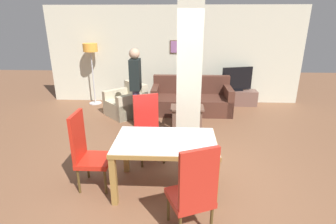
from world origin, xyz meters
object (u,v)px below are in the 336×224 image
(coffee_table, at_px, (187,116))
(tv_screen, at_px, (237,79))
(standing_person, at_px, (136,82))
(dining_chair_far_left, at_px, (148,127))
(dining_chair_near_right, at_px, (194,191))
(sofa, at_px, (191,101))
(dining_chair_head_left, at_px, (87,150))
(armchair, at_px, (127,104))
(floor_lamp, at_px, (91,53))
(tv_stand, at_px, (235,98))
(bottle, at_px, (182,103))
(dining_table, at_px, (166,151))

(coffee_table, xyz_separation_m, tv_screen, (1.42, 1.62, 0.51))
(tv_screen, relative_size, standing_person, 0.49)
(dining_chair_far_left, distance_m, dining_chair_near_right, 1.87)
(sofa, bearing_deg, dining_chair_far_left, 71.41)
(dining_chair_far_left, xyz_separation_m, dining_chair_head_left, (-0.77, -0.87, 0.00))
(armchair, relative_size, floor_lamp, 0.69)
(dining_chair_head_left, xyz_separation_m, tv_stand, (2.90, 4.02, -0.37))
(coffee_table, relative_size, tv_screen, 0.87)
(bottle, bearing_deg, dining_table, -95.66)
(dining_chair_far_left, relative_size, coffee_table, 1.52)
(dining_chair_head_left, bearing_deg, dining_table, 90.00)
(dining_chair_near_right, relative_size, bottle, 4.62)
(dining_chair_near_right, distance_m, tv_stand, 5.10)
(dining_chair_far_left, bearing_deg, tv_screen, -146.16)
(dining_table, relative_size, dining_chair_head_left, 1.24)
(armchair, distance_m, floor_lamp, 1.84)
(dining_chair_near_right, xyz_separation_m, coffee_table, (0.01, 3.26, -0.35))
(sofa, bearing_deg, dining_chair_near_right, 88.16)
(armchair, height_order, bottle, armchair)
(dining_chair_head_left, relative_size, coffee_table, 1.52)
(tv_screen, bearing_deg, standing_person, 16.84)
(armchair, relative_size, tv_screen, 1.36)
(dining_chair_far_left, height_order, coffee_table, dining_chair_far_left)
(bottle, height_order, tv_screen, tv_screen)
(sofa, height_order, coffee_table, sofa)
(dining_table, height_order, armchair, armchair)
(dining_table, xyz_separation_m, sofa, (0.49, 3.38, -0.30))
(dining_chair_far_left, height_order, sofa, dining_chair_far_left)
(dining_chair_near_right, relative_size, tv_screen, 1.31)
(dining_table, xyz_separation_m, armchair, (-1.17, 3.07, -0.32))
(dining_chair_near_right, bearing_deg, dining_table, 90.00)
(floor_lamp, height_order, standing_person, standing_person)
(tv_screen, xyz_separation_m, floor_lamp, (-4.06, -0.07, 0.71))
(floor_lamp, bearing_deg, dining_table, -59.98)
(coffee_table, relative_size, bottle, 3.04)
(dining_chair_head_left, height_order, coffee_table, dining_chair_head_left)
(dining_table, xyz_separation_m, tv_stand, (1.78, 4.02, -0.39))
(dining_table, height_order, floor_lamp, floor_lamp)
(tv_stand, bearing_deg, sofa, -153.72)
(dining_chair_far_left, bearing_deg, tv_stand, -146.16)
(dining_chair_far_left, height_order, tv_stand, dining_chair_far_left)
(dining_table, height_order, coffee_table, dining_table)
(dining_chair_near_right, bearing_deg, dining_chair_head_left, 127.39)
(dining_chair_head_left, relative_size, sofa, 0.56)
(dining_chair_head_left, bearing_deg, coffee_table, 148.33)
(bottle, bearing_deg, coffee_table, 21.07)
(floor_lamp, bearing_deg, tv_screen, 0.99)
(standing_person, bearing_deg, dining_table, 17.62)
(armchair, bearing_deg, dining_table, 157.34)
(dining_chair_far_left, bearing_deg, armchair, -91.62)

